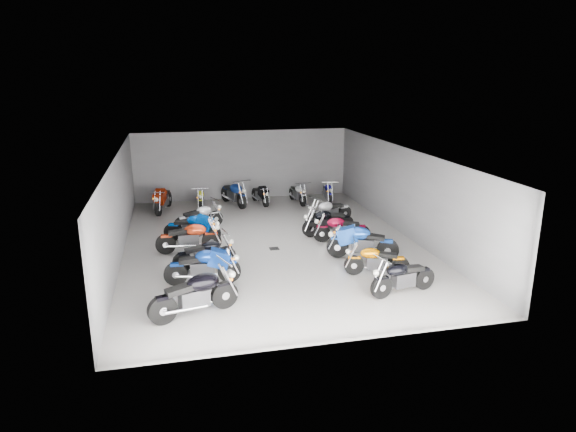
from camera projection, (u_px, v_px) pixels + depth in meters
name	position (u px, v px, depth m)	size (l,w,h in m)	color
ground	(271.00, 244.00, 18.00)	(14.00, 14.00, 0.00)	gray
wall_back	(243.00, 165.00, 24.13)	(10.00, 0.10, 3.20)	slate
wall_left	(119.00, 208.00, 16.49)	(0.10, 14.00, 3.20)	slate
wall_right	(406.00, 192.00, 18.63)	(0.10, 14.00, 3.20)	slate
ceiling	(271.00, 153.00, 17.12)	(10.00, 14.00, 0.04)	black
drain_grate	(274.00, 249.00, 17.53)	(0.32, 0.32, 0.01)	black
motorcycle_left_a	(195.00, 294.00, 12.60)	(2.27, 0.92, 1.03)	black
motorcycle_left_b	(203.00, 266.00, 14.53)	(2.18, 0.47, 0.96)	black
motorcycle_left_c	(205.00, 253.00, 15.69)	(1.96, 0.55, 0.87)	black
motorcycle_left_d	(189.00, 237.00, 17.06)	(2.18, 0.43, 0.96)	black
motorcycle_left_e	(193.00, 228.00, 18.16)	(2.00, 0.87, 0.92)	black
motorcycle_left_f	(200.00, 217.00, 19.58)	(1.91, 0.88, 0.88)	black
motorcycle_right_a	(403.00, 277.00, 13.86)	(2.03, 0.60, 0.90)	black
motorcycle_right_b	(376.00, 260.00, 15.15)	(1.89, 0.67, 0.85)	black
motorcycle_right_c	(362.00, 243.00, 16.44)	(2.17, 1.07, 1.02)	black
motorcycle_right_d	(341.00, 229.00, 18.10)	(2.00, 0.61, 0.89)	black
motorcycle_right_e	(328.00, 221.00, 18.93)	(2.10, 0.60, 0.93)	black
motorcycle_right_f	(329.00, 212.00, 20.28)	(2.00, 0.81, 0.91)	black
motorcycle_back_a	(163.00, 199.00, 22.06)	(0.73, 2.22, 0.99)	black
motorcycle_back_b	(201.00, 198.00, 22.67)	(0.41, 1.87, 0.82)	black
motorcycle_back_c	(234.00, 193.00, 23.06)	(0.92, 2.21, 1.01)	black
motorcycle_back_d	(260.00, 194.00, 23.31)	(0.54, 1.84, 0.82)	black
motorcycle_back_e	(298.00, 193.00, 23.48)	(0.44, 1.95, 0.86)	black
motorcycle_back_f	(328.00, 192.00, 23.72)	(0.48, 1.96, 0.86)	black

